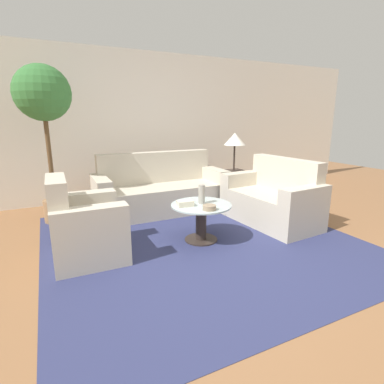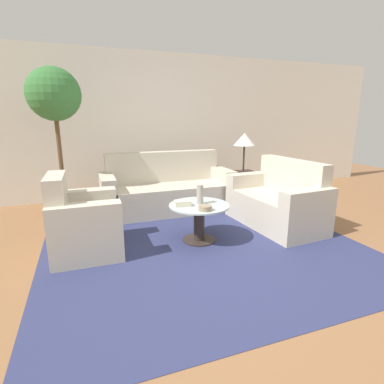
# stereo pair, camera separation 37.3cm
# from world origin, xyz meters

# --- Properties ---
(ground_plane) EXTENTS (14.00, 14.00, 0.00)m
(ground_plane) POSITION_xyz_m (0.00, 0.00, 0.00)
(ground_plane) COLOR #8E603D
(wall_back) EXTENTS (10.00, 0.06, 2.60)m
(wall_back) POSITION_xyz_m (0.00, 3.07, 1.30)
(wall_back) COLOR white
(wall_back) RESTS_ON ground_plane
(rug) EXTENTS (3.54, 3.52, 0.01)m
(rug) POSITION_xyz_m (-0.06, 0.60, 0.00)
(rug) COLOR navy
(rug) RESTS_ON ground_plane
(sofa_main) EXTENTS (2.03, 0.77, 0.92)m
(sofa_main) POSITION_xyz_m (-0.08, 1.94, 0.30)
(sofa_main) COLOR beige
(sofa_main) RESTS_ON ground_plane
(armchair) EXTENTS (0.72, 0.84, 0.88)m
(armchair) POSITION_xyz_m (-1.38, 0.74, 0.30)
(armchair) COLOR beige
(armchair) RESTS_ON ground_plane
(loveseat) EXTENTS (0.83, 1.43, 0.90)m
(loveseat) POSITION_xyz_m (1.18, 0.76, 0.30)
(loveseat) COLOR beige
(loveseat) RESTS_ON ground_plane
(coffee_table) EXTENTS (0.72, 0.72, 0.46)m
(coffee_table) POSITION_xyz_m (-0.06, 0.60, 0.29)
(coffee_table) COLOR #332823
(coffee_table) RESTS_ON ground_plane
(side_table) EXTENTS (0.48, 0.48, 0.55)m
(side_table) POSITION_xyz_m (1.25, 1.88, 0.27)
(side_table) COLOR #332823
(side_table) RESTS_ON ground_plane
(table_lamp) EXTENTS (0.36, 0.36, 0.66)m
(table_lamp) POSITION_xyz_m (1.25, 1.88, 1.08)
(table_lamp) COLOR #332823
(table_lamp) RESTS_ON side_table
(potted_plant) EXTENTS (0.72, 0.72, 2.13)m
(potted_plant) POSITION_xyz_m (-1.61, 2.12, 1.63)
(potted_plant) COLOR #93704C
(potted_plant) RESTS_ON ground_plane
(vase) EXTENTS (0.08, 0.08, 0.23)m
(vase) POSITION_xyz_m (-0.04, 0.62, 0.57)
(vase) COLOR #9E998E
(vase) RESTS_ON coffee_table
(bowl) EXTENTS (0.15, 0.15, 0.05)m
(bowl) POSITION_xyz_m (-0.08, 0.36, 0.48)
(bowl) COLOR gray
(bowl) RESTS_ON coffee_table
(book_stack) EXTENTS (0.19, 0.13, 0.07)m
(book_stack) POSITION_xyz_m (-0.26, 0.61, 0.49)
(book_stack) COLOR beige
(book_stack) RESTS_ON coffee_table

